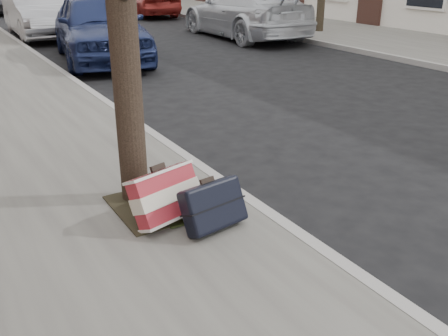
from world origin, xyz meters
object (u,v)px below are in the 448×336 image
suitcase_navy (213,205)px  car_near_front (99,26)px  suitcase_red (166,196)px  car_near_mid (38,13)px

suitcase_navy → car_near_front: size_ratio=0.12×
suitcase_red → car_near_mid: 12.78m
suitcase_red → suitcase_navy: 0.42m
car_near_front → suitcase_red: bearing=-94.8°
suitcase_red → car_near_front: size_ratio=0.13×
suitcase_red → car_near_mid: (1.73, 12.66, 0.35)m
car_near_front → car_near_mid: car_near_front is taller
suitcase_red → car_near_mid: bearing=67.2°
suitcase_navy → car_near_front: (1.82, 8.37, 0.44)m
suitcase_red → car_near_mid: car_near_mid is taller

